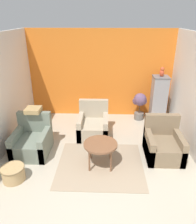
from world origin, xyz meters
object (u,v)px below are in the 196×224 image
object	(u,v)px
armchair_right	(163,145)
parrot	(162,72)
armchair_left	(32,142)
coffee_table	(100,146)
armchair_middle	(93,126)
wicker_basket	(13,173)
birdcage	(159,100)
potted_plant	(140,103)

from	to	relation	value
armchair_right	parrot	size ratio (longest dim) A/B	3.23
armchair_left	armchair_right	xyz separation A→B (m)	(2.92, -0.02, 0.00)
coffee_table	armchair_middle	bearing A→B (deg)	100.03
armchair_right	wicker_basket	xyz separation A→B (m)	(-3.01, -0.91, -0.11)
birdcage	potted_plant	xyz separation A→B (m)	(-0.52, 0.07, -0.13)
potted_plant	armchair_middle	bearing A→B (deg)	-142.68
potted_plant	wicker_basket	bearing A→B (deg)	-134.53
armchair_right	armchair_middle	distance (m)	1.81
birdcage	potted_plant	size ratio (longest dim) A/B	1.65
armchair_right	birdcage	xyz separation A→B (m)	(0.24, 1.79, 0.38)
coffee_table	potted_plant	xyz separation A→B (m)	(1.09, 2.26, 0.04)
parrot	birdcage	bearing A→B (deg)	-90.00
armchair_left	birdcage	size ratio (longest dim) A/B	0.65
armchair_middle	birdcage	bearing A→B (deg)	27.01
armchair_middle	wicker_basket	bearing A→B (deg)	-128.59
armchair_middle	parrot	distance (m)	2.38
parrot	potted_plant	bearing A→B (deg)	172.77
armchair_left	birdcage	xyz separation A→B (m)	(3.16, 1.77, 0.38)
coffee_table	armchair_right	xyz separation A→B (m)	(1.37, 0.40, -0.21)
coffee_table	armchair_right	world-z (taller)	armchair_right
potted_plant	wicker_basket	xyz separation A→B (m)	(-2.73, -2.77, -0.36)
armchair_left	potted_plant	xyz separation A→B (m)	(2.64, 1.84, 0.25)
armchair_right	birdcage	bearing A→B (deg)	82.33
coffee_table	wicker_basket	distance (m)	1.74
armchair_middle	wicker_basket	size ratio (longest dim) A/B	1.97
coffee_table	armchair_right	distance (m)	1.44
armchair_right	parrot	xyz separation A→B (m)	(0.24, 1.80, 1.20)
coffee_table	armchair_middle	world-z (taller)	armchair_middle
armchair_middle	coffee_table	bearing A→B (deg)	-79.97
armchair_middle	parrot	size ratio (longest dim) A/B	3.23
potted_plant	wicker_basket	distance (m)	3.91
armchair_right	wicker_basket	world-z (taller)	armchair_right
parrot	coffee_table	bearing A→B (deg)	-126.28
birdcage	wicker_basket	world-z (taller)	birdcage
wicker_basket	armchair_right	bearing A→B (deg)	16.86
armchair_right	wicker_basket	distance (m)	3.14
coffee_table	birdcage	size ratio (longest dim) A/B	0.51
armchair_left	armchair_right	world-z (taller)	same
armchair_left	wicker_basket	size ratio (longest dim) A/B	1.97
armchair_left	wicker_basket	world-z (taller)	armchair_left
potted_plant	armchair_right	bearing A→B (deg)	-81.54
armchair_right	armchair_middle	xyz separation A→B (m)	(-1.59, 0.86, 0.00)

